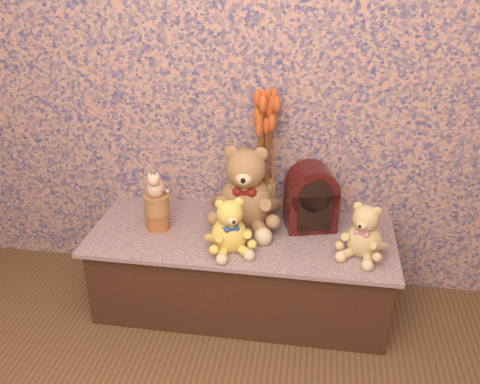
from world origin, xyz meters
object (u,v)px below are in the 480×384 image
object	(u,v)px
teddy_small	(366,227)
cathedral_radio	(311,197)
ceramic_vase	(265,201)
teddy_large	(246,183)
cat_figurine	(155,182)
biscuit_tin_lower	(158,220)
teddy_medium	(229,222)

from	to	relation	value
teddy_small	cathedral_radio	distance (m)	0.31
teddy_small	ceramic_vase	distance (m)	0.53
teddy_large	cat_figurine	distance (m)	0.42
biscuit_tin_lower	cat_figurine	world-z (taller)	cat_figurine
cat_figurine	teddy_small	bearing A→B (deg)	-12.54
cathedral_radio	cat_figurine	world-z (taller)	cathedral_radio
teddy_small	cat_figurine	distance (m)	0.96
cat_figurine	teddy_large	bearing A→B (deg)	7.60
teddy_large	cathedral_radio	xyz separation A→B (m)	(0.30, 0.01, -0.06)
teddy_medium	biscuit_tin_lower	bearing A→B (deg)	137.18
teddy_large	cathedral_radio	bearing A→B (deg)	0.43
teddy_large	teddy_small	xyz separation A→B (m)	(0.54, -0.19, -0.08)
ceramic_vase	teddy_medium	bearing A→B (deg)	-111.81
teddy_large	teddy_small	world-z (taller)	teddy_large
teddy_medium	teddy_small	world-z (taller)	teddy_medium
cathedral_radio	biscuit_tin_lower	distance (m)	0.73
cathedral_radio	cat_figurine	xyz separation A→B (m)	(-0.71, -0.13, 0.08)
teddy_large	ceramic_vase	world-z (taller)	teddy_large
ceramic_vase	cat_figurine	bearing A→B (deg)	-159.96
biscuit_tin_lower	teddy_medium	bearing A→B (deg)	-18.91
teddy_medium	cathedral_radio	xyz separation A→B (m)	(0.34, 0.25, 0.02)
cathedral_radio	cat_figurine	size ratio (longest dim) A/B	2.31
cat_figurine	teddy_medium	bearing A→B (deg)	-26.94
teddy_small	biscuit_tin_lower	bearing A→B (deg)	-161.00
teddy_large	teddy_medium	bearing A→B (deg)	-101.43
teddy_large	teddy_small	bearing A→B (deg)	-21.07
cathedral_radio	ceramic_vase	xyz separation A→B (m)	(-0.22, 0.05, -0.06)
teddy_small	cathedral_radio	bearing A→B (deg)	163.57
teddy_large	ceramic_vase	distance (m)	0.16
teddy_large	ceramic_vase	xyz separation A→B (m)	(0.08, 0.06, -0.12)
teddy_medium	cathedral_radio	size ratio (longest dim) A/B	0.84
teddy_medium	ceramic_vase	distance (m)	0.33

